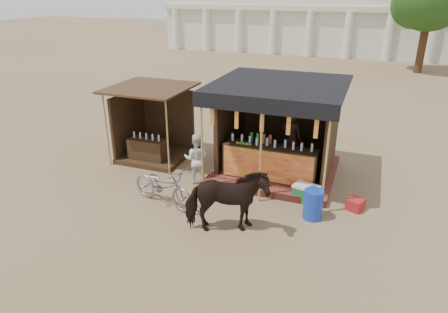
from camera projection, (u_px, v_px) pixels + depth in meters
ground at (200, 224)px, 9.47m from camera, size 120.00×120.00×0.00m
main_stall at (278, 142)px, 11.63m from camera, size 3.60×3.61×2.78m
secondary_stall at (151, 132)px, 12.96m from camera, size 2.40×2.40×2.38m
cow at (226, 201)px, 8.87m from camera, size 2.04×1.52×1.56m
motorbike at (163, 186)px, 10.14m from camera, size 2.07×1.18×1.03m
bystander at (196, 159)px, 11.23m from camera, size 0.83×0.72×1.47m
blue_barrel at (313, 204)px, 9.57m from camera, size 0.48×0.48×0.74m
red_crate at (355, 204)px, 10.03m from camera, size 0.49×0.51×0.29m
cooler at (306, 193)px, 10.38m from camera, size 0.73×0.59×0.46m
background_building at (319, 3)px, 34.38m from camera, size 26.00×7.45×8.18m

